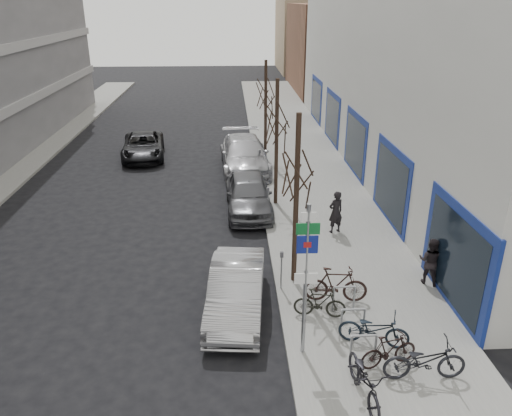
{
  "coord_description": "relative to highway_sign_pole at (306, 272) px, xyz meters",
  "views": [
    {
      "loc": [
        0.68,
        -10.2,
        8.42
      ],
      "look_at": [
        1.48,
        5.05,
        2.0
      ],
      "focal_mm": 35.0,
      "sensor_mm": 36.0,
      "label": 1
    }
  ],
  "objects": [
    {
      "name": "bike_far_curb",
      "position": [
        2.69,
        -1.1,
        -1.71
      ],
      "size": [
        1.96,
        0.62,
        1.19
      ],
      "primitive_type": "imported",
      "rotation": [
        0.0,
        0.0,
        1.56
      ],
      "color": "black",
      "rests_on": "sidewalk_east"
    },
    {
      "name": "bike_near_right",
      "position": [
        1.99,
        -0.63,
        -1.85
      ],
      "size": [
        1.58,
        0.82,
        0.92
      ],
      "primitive_type": "imported",
      "rotation": [
        0.0,
        0.0,
        1.83
      ],
      "color": "black",
      "rests_on": "sidewalk_east"
    },
    {
      "name": "sidewalk_east",
      "position": [
        2.1,
        10.01,
        -2.38
      ],
      "size": [
        5.0,
        70.0,
        0.15
      ],
      "primitive_type": "cube",
      "color": "slate",
      "rests_on": "ground"
    },
    {
      "name": "meter_mid",
      "position": [
        -0.25,
        8.51,
        -1.54
      ],
      "size": [
        0.1,
        0.08,
        1.27
      ],
      "color": "gray",
      "rests_on": "sidewalk_east"
    },
    {
      "name": "lane_car",
      "position": [
        -6.7,
        17.67,
        -1.78
      ],
      "size": [
        2.8,
        5.13,
        1.36
      ],
      "primitive_type": "imported",
      "rotation": [
        0.0,
        0.0,
        0.11
      ],
      "color": "black",
      "rests_on": "ground"
    },
    {
      "name": "brick_building_far",
      "position": [
        10.6,
        40.01,
        1.54
      ],
      "size": [
        12.0,
        14.0,
        8.0
      ],
      "primitive_type": "cube",
      "color": "brown",
      "rests_on": "ground"
    },
    {
      "name": "highway_sign_pole",
      "position": [
        0.0,
        0.0,
        0.0
      ],
      "size": [
        0.55,
        0.1,
        4.2
      ],
      "color": "gray",
      "rests_on": "ground"
    },
    {
      "name": "parked_car_front",
      "position": [
        -1.65,
        2.08,
        -1.75
      ],
      "size": [
        1.88,
        4.43,
        1.42
      ],
      "primitive_type": "imported",
      "rotation": [
        0.0,
        0.0,
        -0.09
      ],
      "color": "#A4A4A9",
      "rests_on": "ground"
    },
    {
      "name": "pedestrian_near",
      "position": [
        2.2,
        6.94,
        -1.48
      ],
      "size": [
        0.71,
        0.6,
        1.66
      ],
      "primitive_type": "imported",
      "rotation": [
        0.0,
        0.0,
        3.53
      ],
      "color": "black",
      "rests_on": "sidewalk_east"
    },
    {
      "name": "tree_far",
      "position": [
        0.2,
        16.51,
        1.65
      ],
      "size": [
        1.8,
        1.8,
        5.5
      ],
      "color": "black",
      "rests_on": "ground"
    },
    {
      "name": "meter_back",
      "position": [
        -0.25,
        14.01,
        -1.54
      ],
      "size": [
        0.1,
        0.08,
        1.27
      ],
      "color": "gray",
      "rests_on": "sidewalk_east"
    },
    {
      "name": "tree_mid",
      "position": [
        0.2,
        10.01,
        1.65
      ],
      "size": [
        1.8,
        1.8,
        5.5
      ],
      "color": "black",
      "rests_on": "ground"
    },
    {
      "name": "bike_far_inner",
      "position": [
        1.27,
        2.24,
        -1.74
      ],
      "size": [
        1.92,
        0.75,
        1.14
      ],
      "primitive_type": "imported",
      "rotation": [
        0.0,
        0.0,
        1.46
      ],
      "color": "black",
      "rests_on": "sidewalk_east"
    },
    {
      "name": "meter_front",
      "position": [
        -0.25,
        3.01,
        -1.54
      ],
      "size": [
        0.1,
        0.08,
        1.27
      ],
      "color": "gray",
      "rests_on": "sidewalk_east"
    },
    {
      "name": "ground",
      "position": [
        -2.4,
        0.01,
        -2.46
      ],
      "size": [
        120.0,
        120.0,
        0.0
      ],
      "primitive_type": "plane",
      "color": "black",
      "rests_on": "ground"
    },
    {
      "name": "bike_mid_curb",
      "position": [
        1.85,
        0.2,
        -1.76
      ],
      "size": [
        1.88,
        1.07,
        1.1
      ],
      "primitive_type": "imported",
      "rotation": [
        0.0,
        0.0,
        1.26
      ],
      "color": "black",
      "rests_on": "sidewalk_east"
    },
    {
      "name": "tree_near",
      "position": [
        0.2,
        3.51,
        1.65
      ],
      "size": [
        1.8,
        1.8,
        5.5
      ],
      "color": "black",
      "rests_on": "ground"
    },
    {
      "name": "bike_near_left",
      "position": [
        1.14,
        -1.65,
        -1.71
      ],
      "size": [
        0.77,
        2.02,
        1.2
      ],
      "primitive_type": "imported",
      "rotation": [
        0.0,
        0.0,
        0.09
      ],
      "color": "black",
      "rests_on": "sidewalk_east"
    },
    {
      "name": "tan_building_far",
      "position": [
        11.1,
        55.01,
        2.04
      ],
      "size": [
        13.0,
        12.0,
        9.0
      ],
      "primitive_type": "cube",
      "color": "#937A5B",
      "rests_on": "ground"
    },
    {
      "name": "bike_rack",
      "position": [
        1.4,
        0.61,
        -1.8
      ],
      "size": [
        0.66,
        2.26,
        0.83
      ],
      "color": "gray",
      "rests_on": "sidewalk_east"
    },
    {
      "name": "pedestrian_far",
      "position": [
        4.4,
        3.12,
        -1.53
      ],
      "size": [
        0.69,
        0.65,
        1.55
      ],
      "primitive_type": "imported",
      "rotation": [
        0.0,
        0.0,
        2.5
      ],
      "color": "black",
      "rests_on": "sidewalk_east"
    },
    {
      "name": "bike_mid_inner",
      "position": [
        0.68,
        1.49,
        -1.86
      ],
      "size": [
        1.54,
        0.71,
        0.9
      ],
      "primitive_type": "imported",
      "rotation": [
        0.0,
        0.0,
        1.38
      ],
      "color": "black",
      "rests_on": "sidewalk_east"
    },
    {
      "name": "parked_car_mid",
      "position": [
        -1.0,
        9.52,
        -1.66
      ],
      "size": [
        1.99,
        4.71,
        1.59
      ],
      "primitive_type": "imported",
      "rotation": [
        0.0,
        0.0,
        0.02
      ],
      "color": "#525257",
      "rests_on": "ground"
    },
    {
      "name": "parked_car_back",
      "position": [
        -1.0,
        15.03,
        -1.6
      ],
      "size": [
        2.72,
        6.05,
        1.72
      ],
      "primitive_type": "imported",
      "rotation": [
        0.0,
        0.0,
        0.05
      ],
      "color": "#A2A2A7",
      "rests_on": "ground"
    }
  ]
}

